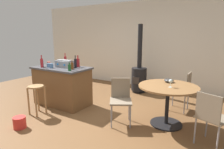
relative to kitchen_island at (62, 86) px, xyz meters
name	(u,v)px	position (x,y,z in m)	size (l,w,h in m)	color
ground_plane	(82,118)	(0.91, -0.38, -0.46)	(8.80, 8.80, 0.00)	brown
back_wall	(141,45)	(0.91, 2.62, 0.89)	(8.00, 0.10, 2.70)	silver
kitchen_island	(62,86)	(0.00, 0.00, 0.00)	(1.35, 0.76, 0.91)	brown
wooden_stool	(36,94)	(-0.02, -0.72, -0.01)	(0.32, 0.32, 0.62)	#A37A4C
dining_table	(168,95)	(2.47, 0.22, 0.12)	(1.07, 1.07, 0.76)	black
folding_chair_near	(211,116)	(3.22, -0.17, 0.04)	(0.52, 0.52, 0.85)	#7F705B
folding_chair_far	(183,88)	(2.56, 1.08, 0.06)	(0.41, 0.41, 0.87)	#7F705B
folding_chair_left	(121,98)	(1.68, -0.15, 0.04)	(0.55, 0.55, 0.85)	#7F705B
wood_stove	(139,75)	(1.18, 1.89, 0.04)	(0.44, 0.45, 1.96)	black
toolbox	(64,64)	(0.06, 0.05, 0.53)	(0.43, 0.22, 0.17)	gray
bottle_0	(42,63)	(-0.37, -0.25, 0.56)	(0.06, 0.06, 0.29)	maroon
bottle_1	(42,63)	(-0.46, -0.17, 0.53)	(0.07, 0.07, 0.21)	black
bottle_2	(78,63)	(0.32, 0.23, 0.56)	(0.08, 0.08, 0.28)	maroon
bottle_3	(72,66)	(0.43, -0.09, 0.53)	(0.06, 0.06, 0.20)	#603314
bottle_4	(75,63)	(0.36, 0.10, 0.57)	(0.06, 0.06, 0.29)	black
bottle_5	(65,61)	(-0.12, 0.27, 0.57)	(0.06, 0.06, 0.31)	maroon
bottle_6	(69,67)	(0.49, -0.23, 0.52)	(0.06, 0.06, 0.18)	#194C23
cup_0	(51,66)	(-0.12, -0.19, 0.50)	(0.12, 0.08, 0.10)	#4C7099
cup_1	(59,63)	(-0.27, 0.19, 0.50)	(0.12, 0.08, 0.09)	white
cup_2	(49,63)	(-0.49, 0.06, 0.50)	(0.11, 0.07, 0.09)	#DB6651
cup_3	(49,65)	(-0.28, -0.13, 0.50)	(0.12, 0.09, 0.09)	#4C7099
wine_glass	(171,81)	(2.52, 0.14, 0.40)	(0.07, 0.07, 0.14)	silver
serving_bowl	(169,80)	(2.40, 0.48, 0.33)	(0.18, 0.18, 0.07)	#383838
plastic_bucket	(20,122)	(0.24, -1.30, -0.35)	(0.22, 0.22, 0.21)	red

